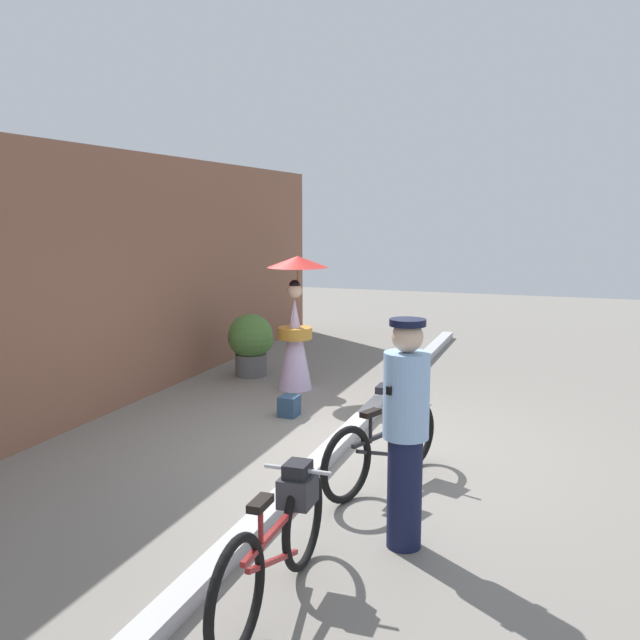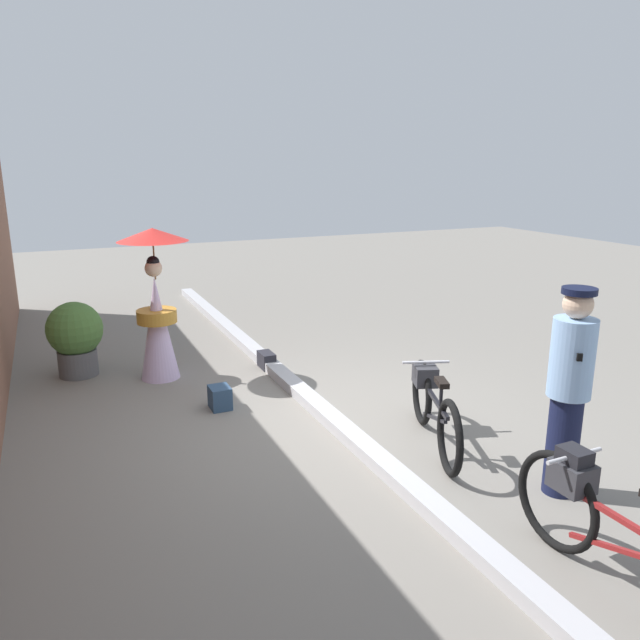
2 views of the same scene
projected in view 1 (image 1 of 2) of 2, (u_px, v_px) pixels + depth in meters
ground_plane at (341, 446)px, 7.53m from camera, size 30.00×30.00×0.00m
building_wall at (77, 284)px, 8.38m from camera, size 14.00×0.40×3.27m
sidewalk_curb at (341, 441)px, 7.52m from camera, size 14.00×0.20×0.12m
bicycle_near_officer at (387, 442)px, 6.48m from camera, size 1.66×0.72×0.75m
bicycle_far_side at (279, 538)px, 4.48m from camera, size 1.80×0.48×0.81m
person_officer at (406, 427)px, 5.14m from camera, size 0.35×0.34×1.73m
person_with_parasol at (296, 321)px, 9.85m from camera, size 0.86×0.86×1.89m
potted_plant_by_door at (252, 342)px, 10.73m from camera, size 0.71×0.69×0.96m
backpack_on_pavement at (290, 406)px, 8.63m from camera, size 0.26×0.22×0.25m
backpack_spare at (384, 393)px, 9.34m from camera, size 0.31×0.17×0.21m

